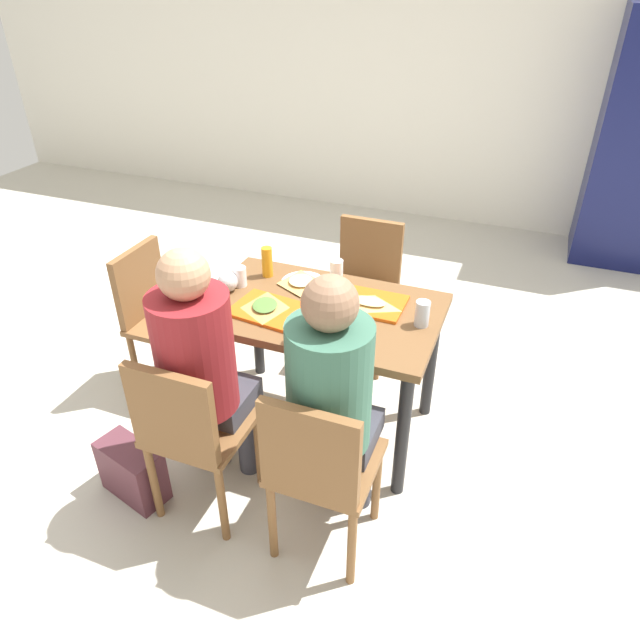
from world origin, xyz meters
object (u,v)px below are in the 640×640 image
(paper_plate_near_edge, at_px, (340,335))
(condiment_bottle, at_px, (267,262))
(pizza_slice_b, at_px, (369,302))
(plastic_cup_c, at_px, (240,276))
(foil_bundle, at_px, (228,282))
(pizza_slice_c, at_px, (301,281))
(chair_near_left, at_px, (190,428))
(main_table, at_px, (320,326))
(plastic_cup_a, at_px, (336,269))
(chair_near_right, at_px, (319,466))
(person_in_brown_jacket, at_px, (332,394))
(pizza_slice_d, at_px, (336,332))
(pizza_slice_a, at_px, (265,306))
(plastic_cup_b, at_px, (300,332))
(soda_can, at_px, (422,314))
(tray_red_far, at_px, (367,303))
(handbag, at_px, (133,471))
(paper_plate_center, at_px, (303,282))
(person_in_red, at_px, (201,361))
(tray_red_near, at_px, (271,310))
(chair_left_end, at_px, (159,311))
(chair_far_side, at_px, (365,281))

(paper_plate_near_edge, xyz_separation_m, condiment_bottle, (-0.54, 0.40, 0.08))
(pizza_slice_b, relative_size, plastic_cup_c, 2.44)
(foil_bundle, bearing_deg, pizza_slice_c, 31.41)
(chair_near_left, bearing_deg, plastic_cup_c, 102.12)
(main_table, relative_size, plastic_cup_c, 11.42)
(plastic_cup_a, bearing_deg, chair_near_right, -73.35)
(person_in_brown_jacket, height_order, pizza_slice_d, person_in_brown_jacket)
(pizza_slice_a, height_order, plastic_cup_b, plastic_cup_b)
(chair_near_right, distance_m, plastic_cup_a, 1.13)
(person_in_brown_jacket, height_order, soda_can, person_in_brown_jacket)
(tray_red_far, bearing_deg, handbag, -133.89)
(paper_plate_near_edge, height_order, plastic_cup_a, plastic_cup_a)
(paper_plate_center, bearing_deg, person_in_red, -98.11)
(tray_red_far, bearing_deg, plastic_cup_c, -175.30)
(person_in_brown_jacket, bearing_deg, pizza_slice_a, 137.12)
(chair_near_left, height_order, tray_red_near, chair_near_left)
(foil_bundle, bearing_deg, paper_plate_near_edge, -15.34)
(person_in_brown_jacket, distance_m, handbag, 1.12)
(tray_red_far, bearing_deg, foil_bundle, -169.58)
(paper_plate_near_edge, height_order, plastic_cup_c, plastic_cup_c)
(pizza_slice_c, distance_m, plastic_cup_a, 0.20)
(chair_near_left, height_order, person_in_red, person_in_red)
(pizza_slice_a, bearing_deg, chair_near_right, -50.22)
(person_in_red, height_order, paper_plate_near_edge, person_in_red)
(main_table, bearing_deg, soda_can, 2.12)
(chair_left_end, bearing_deg, tray_red_far, 5.35)
(chair_near_left, relative_size, plastic_cup_c, 8.62)
(tray_red_far, bearing_deg, paper_plate_center, 166.36)
(pizza_slice_d, relative_size, plastic_cup_a, 1.76)
(person_in_red, height_order, plastic_cup_c, person_in_red)
(chair_left_end, distance_m, pizza_slice_c, 0.84)
(chair_far_side, bearing_deg, handbag, -112.91)
(main_table, height_order, chair_far_side, chair_far_side)
(pizza_slice_c, bearing_deg, plastic_cup_c, -157.28)
(tray_red_near, distance_m, plastic_cup_c, 0.32)
(chair_far_side, height_order, paper_plate_near_edge, chair_far_side)
(chair_near_left, xyz_separation_m, paper_plate_near_edge, (0.46, 0.55, 0.24))
(chair_near_left, distance_m, foil_bundle, 0.80)
(paper_plate_center, xyz_separation_m, plastic_cup_a, (0.14, 0.11, 0.05))
(pizza_slice_d, bearing_deg, tray_red_far, 81.23)
(main_table, distance_m, pizza_slice_a, 0.29)
(pizza_slice_b, bearing_deg, person_in_red, -126.03)
(tray_red_far, height_order, condiment_bottle, condiment_bottle)
(person_in_red, height_order, paper_plate_center, person_in_red)
(soda_can, bearing_deg, tray_red_near, -168.13)
(pizza_slice_d, bearing_deg, pizza_slice_b, 77.61)
(soda_can, bearing_deg, handbag, -145.23)
(plastic_cup_a, xyz_separation_m, condiment_bottle, (-0.34, -0.11, 0.03))
(chair_far_side, relative_size, pizza_slice_c, 3.36)
(person_in_brown_jacket, xyz_separation_m, pizza_slice_b, (-0.07, 0.69, 0.01))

